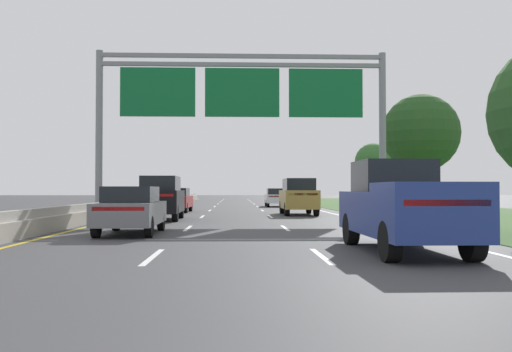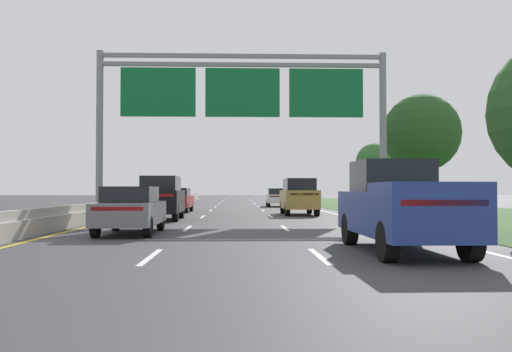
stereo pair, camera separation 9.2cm
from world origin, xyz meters
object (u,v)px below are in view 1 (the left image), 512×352
car_red_left_lane_sedan (176,200)px  roadside_tree_mid (421,133)px  pickup_truck_blue (403,206)px  car_white_right_lane_sedan (276,197)px  roadside_tree_far (373,162)px  car_gold_right_lane_suv (298,196)px  overhead_sign_gantry (242,99)px  car_black_left_lane_suv (161,197)px  car_grey_left_lane_sedan (131,209)px

car_red_left_lane_sedan → roadside_tree_mid: roadside_tree_mid is taller
pickup_truck_blue → car_red_left_lane_sedan: size_ratio=1.22×
car_white_right_lane_sedan → roadside_tree_far: (8.51, 0.15, 3.07)m
car_white_right_lane_sedan → roadside_tree_far: bearing=-88.7°
car_gold_right_lane_suv → car_white_right_lane_sedan: car_gold_right_lane_suv is taller
overhead_sign_gantry → car_red_left_lane_sedan: size_ratio=3.39×
car_gold_right_lane_suv → car_red_left_lane_sedan: bearing=61.8°
overhead_sign_gantry → pickup_truck_blue: overhead_sign_gantry is taller
car_black_left_lane_suv → car_grey_left_lane_sedan: size_ratio=1.07×
car_white_right_lane_sedan → car_red_left_lane_sedan: (-7.41, -11.61, 0.00)m
car_red_left_lane_sedan → roadside_tree_far: size_ratio=0.80×
overhead_sign_gantry → car_gold_right_lane_suv: (3.33, 3.70, -5.04)m
car_grey_left_lane_sedan → roadside_tree_mid: (14.59, 14.33, 4.04)m
overhead_sign_gantry → car_gold_right_lane_suv: size_ratio=3.20×
car_white_right_lane_sedan → car_grey_left_lane_sedan: 30.24m
pickup_truck_blue → roadside_tree_mid: bearing=-20.2°
car_black_left_lane_suv → car_white_right_lane_sedan: car_black_left_lane_suv is taller
pickup_truck_blue → roadside_tree_far: bearing=-13.4°
overhead_sign_gantry → car_black_left_lane_suv: overhead_sign_gantry is taller
overhead_sign_gantry → car_white_right_lane_sedan: (3.18, 19.35, -5.32)m
car_gold_right_lane_suv → roadside_tree_mid: roadside_tree_mid is taller
car_red_left_lane_sedan → roadside_tree_mid: size_ratio=0.62×
roadside_tree_far → pickup_truck_blue: bearing=-102.9°
pickup_truck_blue → car_grey_left_lane_sedan: bearing=52.6°
pickup_truck_blue → car_gold_right_lane_suv: 19.35m
car_black_left_lane_suv → car_red_left_lane_sedan: 9.33m
car_red_left_lane_sedan → car_black_left_lane_suv: bearing=-177.1°
car_black_left_lane_suv → car_gold_right_lane_suv: bearing=-54.9°
car_black_left_lane_suv → roadside_tree_far: bearing=-37.5°
pickup_truck_blue → car_grey_left_lane_sedan: (-7.42, 5.58, -0.26)m
car_black_left_lane_suv → car_red_left_lane_sedan: (-0.28, 9.32, -0.28)m
car_black_left_lane_suv → roadside_tree_mid: (14.72, 5.84, 3.76)m
pickup_truck_blue → car_grey_left_lane_sedan: 9.29m
car_black_left_lane_suv → overhead_sign_gantry: bearing=-69.2°
car_red_left_lane_sedan → roadside_tree_mid: 15.92m
pickup_truck_blue → car_red_left_lane_sedan: (-7.84, 23.39, -0.26)m
car_grey_left_lane_sedan → car_gold_right_lane_suv: bearing=-27.9°
car_white_right_lane_sedan → car_grey_left_lane_sedan: bearing=166.9°
roadside_tree_far → car_black_left_lane_suv: bearing=-126.6°
car_grey_left_lane_sedan → roadside_tree_far: bearing=-28.2°
overhead_sign_gantry → roadside_tree_mid: overhead_sign_gantry is taller
roadside_tree_mid → roadside_tree_far: 15.30m
car_gold_right_lane_suv → car_grey_left_lane_sedan: (-7.13, -13.77, -0.28)m
car_grey_left_lane_sedan → roadside_tree_mid: size_ratio=0.61×
pickup_truck_blue → car_white_right_lane_sedan: size_ratio=1.23×
roadside_tree_mid → roadside_tree_far: roadside_tree_mid is taller
overhead_sign_gantry → pickup_truck_blue: (3.62, -15.64, -5.06)m
pickup_truck_blue → car_black_left_lane_suv: 15.97m
overhead_sign_gantry → car_red_left_lane_sedan: overhead_sign_gantry is taller
car_gold_right_lane_suv → roadside_tree_mid: (7.45, 0.56, 3.76)m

